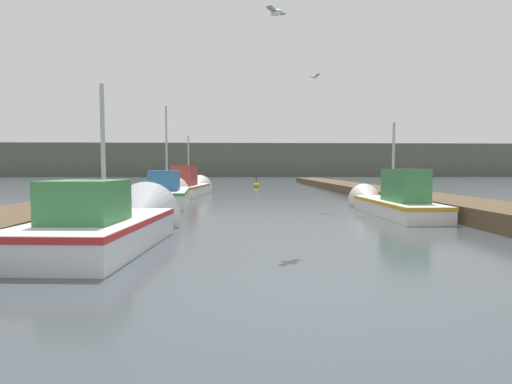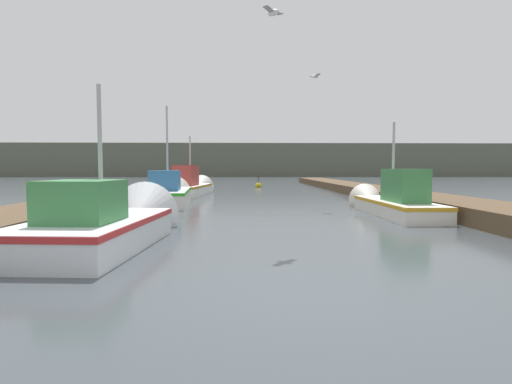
{
  "view_description": "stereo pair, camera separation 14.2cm",
  "coord_description": "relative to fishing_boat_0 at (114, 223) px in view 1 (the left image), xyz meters",
  "views": [
    {
      "loc": [
        -0.86,
        -4.47,
        1.48
      ],
      "look_at": [
        -0.32,
        9.52,
        0.63
      ],
      "focal_mm": 28.0,
      "sensor_mm": 36.0,
      "label": 1
    },
    {
      "loc": [
        -0.72,
        -4.48,
        1.48
      ],
      "look_at": [
        -0.32,
        9.52,
        0.63
      ],
      "focal_mm": 28.0,
      "sensor_mm": 36.0,
      "label": 2
    }
  ],
  "objects": [
    {
      "name": "fishing_boat_0",
      "position": [
        0.0,
        0.0,
        0.0
      ],
      "size": [
        2.12,
        4.83,
        3.59
      ],
      "rotation": [
        0.0,
        0.0,
        -0.08
      ],
      "color": "silver",
      "rests_on": "ground_plane"
    },
    {
      "name": "seagull_1",
      "position": [
        3.25,
        0.32,
        4.25
      ],
      "size": [
        0.45,
        0.49,
        0.12
      ],
      "rotation": [
        0.0,
        0.0,
        0.87
      ],
      "color": "white"
    },
    {
      "name": "fishing_boat_1",
      "position": [
        7.34,
        4.64,
        0.04
      ],
      "size": [
        1.38,
        5.5,
        3.29
      ],
      "rotation": [
        0.0,
        0.0,
        0.01
      ],
      "color": "silver",
      "rests_on": "ground_plane"
    },
    {
      "name": "fishing_boat_3",
      "position": [
        -0.26,
        13.82,
        0.09
      ],
      "size": [
        2.1,
        5.9,
        3.65
      ],
      "rotation": [
        0.0,
        0.0,
        -0.09
      ],
      "color": "silver",
      "rests_on": "ground_plane"
    },
    {
      "name": "distant_shore_ridge",
      "position": [
        3.38,
        65.6,
        2.39
      ],
      "size": [
        120.0,
        16.0,
        5.55
      ],
      "color": "#565B4C",
      "rests_on": "ground_plane"
    },
    {
      "name": "channel_buoy",
      "position": [
        3.69,
        22.05,
        -0.25
      ],
      "size": [
        0.46,
        0.46,
        0.96
      ],
      "color": "gold",
      "rests_on": "ground_plane"
    },
    {
      "name": "mooring_piling_0",
      "position": [
        -1.38,
        17.63,
        0.2
      ],
      "size": [
        0.32,
        0.32,
        1.16
      ],
      "color": "#473523",
      "rests_on": "ground_plane"
    },
    {
      "name": "dock_right",
      "position": [
        9.33,
        12.5,
        -0.14
      ],
      "size": [
        2.27,
        40.0,
        0.48
      ],
      "color": "brown",
      "rests_on": "ground_plane"
    },
    {
      "name": "mooring_piling_1",
      "position": [
        -1.29,
        18.59,
        0.14
      ],
      "size": [
        0.33,
        0.33,
        1.02
      ],
      "color": "#473523",
      "rests_on": "ground_plane"
    },
    {
      "name": "mooring_piling_2",
      "position": [
        -1.51,
        19.15,
        0.11
      ],
      "size": [
        0.28,
        0.28,
        0.96
      ],
      "color": "#473523",
      "rests_on": "ground_plane"
    },
    {
      "name": "seagull_lead",
      "position": [
        5.28,
        6.98,
        4.48
      ],
      "size": [
        0.35,
        0.55,
        0.12
      ],
      "rotation": [
        0.0,
        0.0,
        2.02
      ],
      "color": "white"
    },
    {
      "name": "ground_plane",
      "position": [
        3.38,
        -3.5,
        -0.38
      ],
      "size": [
        200.0,
        200.0,
        0.0
      ],
      "color": "#3D4449"
    },
    {
      "name": "fishing_boat_2",
      "position": [
        -0.48,
        8.5,
        0.05
      ],
      "size": [
        2.08,
        5.59,
        4.43
      ],
      "rotation": [
        0.0,
        0.0,
        0.09
      ],
      "color": "silver",
      "rests_on": "ground_plane"
    },
    {
      "name": "dock_left",
      "position": [
        -2.57,
        12.5,
        -0.14
      ],
      "size": [
        2.27,
        40.0,
        0.48
      ],
      "color": "brown",
      "rests_on": "ground_plane"
    }
  ]
}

